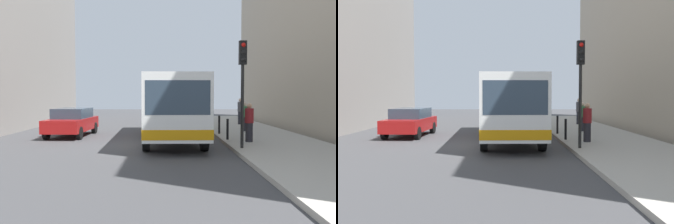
% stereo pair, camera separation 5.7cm
% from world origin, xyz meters
% --- Properties ---
extents(ground_plane, '(80.00, 80.00, 0.00)m').
position_xyz_m(ground_plane, '(0.00, 0.00, 0.00)').
color(ground_plane, '#424244').
extents(sidewalk, '(4.40, 40.00, 0.15)m').
position_xyz_m(sidewalk, '(5.40, 0.00, 0.07)').
color(sidewalk, '#ADA89E').
rests_on(sidewalk, ground).
extents(bus, '(2.77, 11.07, 3.00)m').
position_xyz_m(bus, '(0.89, 2.23, 1.73)').
color(bus, white).
rests_on(bus, ground).
extents(car_beside_bus, '(2.07, 4.50, 1.48)m').
position_xyz_m(car_beside_bus, '(-4.33, 3.55, 0.78)').
color(car_beside_bus, maroon).
rests_on(car_beside_bus, ground).
extents(car_behind_bus, '(1.93, 4.43, 1.48)m').
position_xyz_m(car_behind_bus, '(1.62, 11.96, 0.78)').
color(car_behind_bus, navy).
rests_on(car_behind_bus, ground).
extents(traffic_light, '(0.28, 0.33, 4.10)m').
position_xyz_m(traffic_light, '(3.55, -1.97, 3.01)').
color(traffic_light, black).
rests_on(traffic_light, sidewalk).
extents(bollard_near, '(0.11, 0.11, 0.95)m').
position_xyz_m(bollard_near, '(3.45, 0.74, 0.62)').
color(bollard_near, black).
rests_on(bollard_near, sidewalk).
extents(bollard_mid, '(0.11, 0.11, 0.95)m').
position_xyz_m(bollard_mid, '(3.45, 3.34, 0.62)').
color(bollard_mid, black).
rests_on(bollard_mid, sidewalk).
extents(pedestrian_near_signal, '(0.38, 0.38, 1.68)m').
position_xyz_m(pedestrian_near_signal, '(4.25, -0.07, 0.99)').
color(pedestrian_near_signal, '#26262D').
rests_on(pedestrian_near_signal, sidewalk).
extents(pedestrian_mid_sidewalk, '(0.38, 0.38, 1.62)m').
position_xyz_m(pedestrian_mid_sidewalk, '(5.06, 4.69, 0.96)').
color(pedestrian_mid_sidewalk, '#26262D').
rests_on(pedestrian_mid_sidewalk, sidewalk).
extents(pedestrian_far_sidewalk, '(0.38, 0.38, 1.79)m').
position_xyz_m(pedestrian_far_sidewalk, '(5.83, 9.53, 1.05)').
color(pedestrian_far_sidewalk, '#26262D').
rests_on(pedestrian_far_sidewalk, sidewalk).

